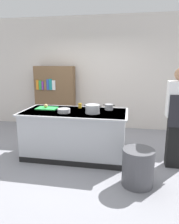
# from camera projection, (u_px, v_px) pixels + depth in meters

# --- Properties ---
(ground_plane) EXTENTS (10.00, 10.00, 0.00)m
(ground_plane) POSITION_uv_depth(u_px,v_px,m) (75.00, 155.00, 4.21)
(ground_plane) COLOR gray
(back_wall) EXTENTS (6.40, 0.12, 3.00)m
(back_wall) POSITION_uv_depth(u_px,v_px,m) (93.00, 73.00, 5.88)
(back_wall) COLOR silver
(back_wall) RESTS_ON ground_plane
(counter_island) EXTENTS (1.98, 0.98, 0.90)m
(counter_island) POSITION_uv_depth(u_px,v_px,m) (75.00, 133.00, 4.10)
(counter_island) COLOR #B7BABF
(counter_island) RESTS_ON ground_plane
(cutting_board) EXTENTS (0.40, 0.28, 0.02)m
(cutting_board) POSITION_uv_depth(u_px,v_px,m) (47.00, 108.00, 4.21)
(cutting_board) COLOR green
(cutting_board) RESTS_ON counter_island
(onion) EXTENTS (0.08, 0.08, 0.08)m
(onion) POSITION_uv_depth(u_px,v_px,m) (46.00, 106.00, 4.20)
(onion) COLOR tan
(onion) RESTS_ON cutting_board
(stock_pot) EXTENTS (0.32, 0.26, 0.16)m
(stock_pot) POSITION_uv_depth(u_px,v_px,m) (92.00, 109.00, 3.82)
(stock_pot) COLOR #B7BABF
(stock_pot) RESTS_ON counter_island
(sauce_pan) EXTENTS (0.23, 0.16, 0.11)m
(sauce_pan) POSITION_uv_depth(u_px,v_px,m) (109.00, 107.00, 4.10)
(sauce_pan) COLOR #99999E
(sauce_pan) RESTS_ON counter_island
(mixing_bowl) EXTENTS (0.23, 0.23, 0.08)m
(mixing_bowl) POSITION_uv_depth(u_px,v_px,m) (64.00, 111.00, 3.88)
(mixing_bowl) COLOR #B7BABF
(mixing_bowl) RESTS_ON counter_island
(juice_cup) EXTENTS (0.07, 0.07, 0.10)m
(juice_cup) POSITION_uv_depth(u_px,v_px,m) (80.00, 106.00, 4.27)
(juice_cup) COLOR yellow
(juice_cup) RESTS_ON counter_island
(trash_bin) EXTENTS (0.47, 0.47, 0.56)m
(trash_bin) POSITION_uv_depth(u_px,v_px,m) (138.00, 167.00, 3.15)
(trash_bin) COLOR #4C4C51
(trash_bin) RESTS_ON ground_plane
(person_chef) EXTENTS (0.38, 0.25, 1.72)m
(person_chef) POSITION_uv_depth(u_px,v_px,m) (178.00, 116.00, 3.58)
(person_chef) COLOR black
(person_chef) RESTS_ON ground_plane
(bookshelf) EXTENTS (1.10, 0.31, 1.70)m
(bookshelf) POSITION_uv_depth(u_px,v_px,m) (55.00, 97.00, 5.92)
(bookshelf) COLOR brown
(bookshelf) RESTS_ON ground_plane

